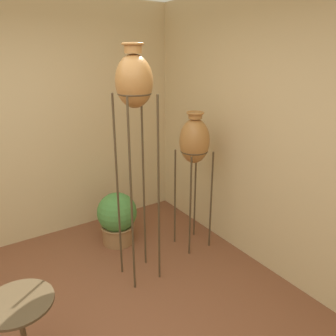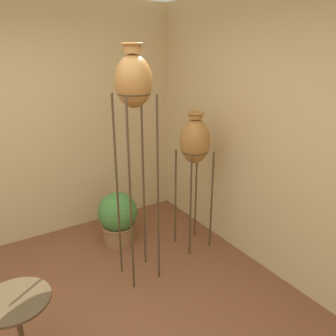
% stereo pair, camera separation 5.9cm
% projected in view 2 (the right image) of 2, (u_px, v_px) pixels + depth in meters
% --- Properties ---
extents(wall_right, '(0.06, 8.18, 2.70)m').
position_uv_depth(wall_right, '(298.00, 146.00, 2.85)').
color(wall_right, '#D1B784').
rests_on(wall_right, ground_plane).
extents(vase_stand_tall, '(0.31, 0.31, 2.19)m').
position_uv_depth(vase_stand_tall, '(134.00, 88.00, 2.70)').
color(vase_stand_tall, '#473823').
rests_on(vase_stand_tall, ground_plane).
extents(vase_stand_medium, '(0.32, 0.32, 1.55)m').
position_uv_depth(vase_stand_medium, '(195.00, 143.00, 3.42)').
color(vase_stand_medium, '#473823').
rests_on(vase_stand_medium, ground_plane).
extents(side_table, '(0.45, 0.45, 0.65)m').
position_uv_depth(side_table, '(19.00, 322.00, 2.13)').
color(side_table, '#473823').
rests_on(side_table, ground_plane).
extents(potted_plant, '(0.46, 0.46, 0.61)m').
position_uv_depth(potted_plant, '(118.00, 217.00, 3.79)').
color(potted_plant, olive).
rests_on(potted_plant, ground_plane).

